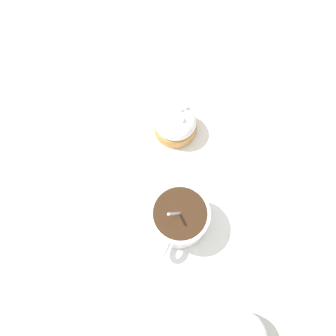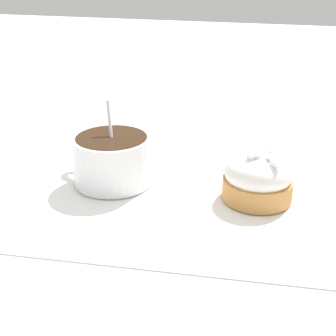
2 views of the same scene
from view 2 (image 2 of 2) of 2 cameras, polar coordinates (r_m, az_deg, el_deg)
ground_plane at (r=0.56m, az=2.10°, el=-2.42°), size 3.00×3.00×0.00m
paper_napkin at (r=0.56m, az=2.10°, el=-2.29°), size 0.37×0.36×0.00m
coffee_cup at (r=0.56m, az=-6.86°, el=1.31°), size 0.11×0.09×0.10m
frosted_pastry at (r=0.53m, az=10.91°, el=-1.25°), size 0.08×0.08×0.06m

